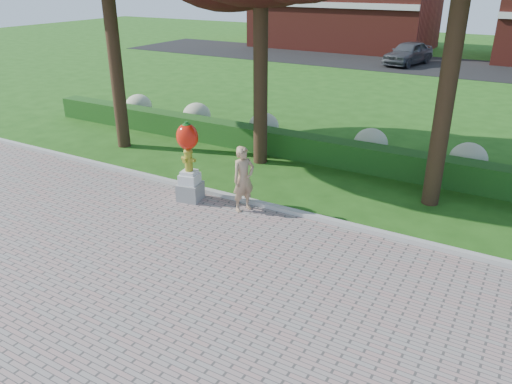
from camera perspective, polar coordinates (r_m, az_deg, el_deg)
ground at (r=10.74m, az=-6.18°, el=-7.98°), size 100.00×100.00×0.00m
walkway at (r=8.53m, az=-23.10°, el=-19.57°), size 40.00×14.00×0.04m
curb at (r=12.93m, az=1.60°, el=-1.70°), size 40.00×0.18×0.15m
lawn_hedge at (r=16.18m, az=8.45°, el=4.60°), size 24.00×0.70×0.80m
hydrangea_row at (r=16.85m, az=11.58°, el=5.68°), size 20.10×1.10×0.99m
street at (r=36.15m, az=21.52°, el=13.13°), size 50.00×8.00×0.02m
building_left at (r=44.17m, az=10.14°, el=20.54°), size 14.00×8.00×7.00m
hydrant_sculpture at (r=13.12m, az=-7.72°, el=3.71°), size 0.68×0.68×2.16m
woman at (r=12.52m, az=-1.43°, el=1.50°), size 0.63×0.73×1.70m
parked_car at (r=36.12m, az=17.00°, el=14.96°), size 2.75×4.76×1.52m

